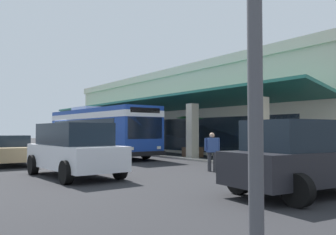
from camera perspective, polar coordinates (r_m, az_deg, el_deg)
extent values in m
plane|color=#262628|center=(30.71, -2.96, -5.28)|extent=(120.00, 120.00, 0.00)
cube|color=#9E998E|center=(27.77, -7.25, -5.48)|extent=(37.44, 0.50, 0.12)
cube|color=beige|center=(33.45, 7.58, 0.16)|extent=(31.20, 12.52, 6.03)
cube|color=beige|center=(33.75, 7.55, 5.79)|extent=(31.50, 12.82, 0.60)
cube|color=beige|center=(39.83, -15.47, -2.10)|extent=(0.55, 0.55, 3.32)
cube|color=beige|center=(34.99, -12.55, -2.13)|extent=(0.55, 0.55, 3.32)
cube|color=beige|center=(30.27, -8.71, -2.17)|extent=(0.55, 0.55, 3.32)
cube|color=beige|center=(25.73, -3.48, -2.20)|extent=(0.55, 0.55, 3.32)
cube|color=beige|center=(21.50, 3.89, -2.21)|extent=(0.55, 0.55, 3.32)
cube|color=beige|center=(17.79, 14.58, -2.17)|extent=(0.55, 0.55, 3.32)
cube|color=#19594C|center=(28.71, -3.98, 1.82)|extent=(31.20, 3.16, 0.82)
cube|color=#19232D|center=(29.53, -1.27, -2.69)|extent=(26.21, 0.08, 2.40)
cube|color=#193D9E|center=(24.41, -10.80, -2.01)|extent=(11.08, 2.90, 2.75)
cube|color=white|center=(24.43, -10.78, 0.16)|extent=(11.10, 2.92, 0.36)
cube|color=#19232D|center=(24.68, -11.11, -1.49)|extent=(9.32, 2.88, 0.90)
cube|color=#19232D|center=(19.67, -3.66, -1.67)|extent=(0.13, 2.24, 1.20)
cube|color=black|center=(19.70, -3.64, 1.16)|extent=(0.12, 1.94, 0.28)
cube|color=black|center=(19.60, -3.46, -5.76)|extent=(0.28, 2.45, 0.24)
cube|color=silver|center=(20.16, -1.47, -4.81)|extent=(0.07, 0.24, 0.16)
cube|color=silver|center=(19.17, -5.81, -4.94)|extent=(0.07, 0.24, 0.16)
cube|color=silver|center=(25.81, -12.27, 1.32)|extent=(2.46, 1.86, 0.24)
cylinder|color=black|center=(21.94, -3.56, -5.24)|extent=(1.00, 0.30, 1.00)
cylinder|color=black|center=(20.64, -9.48, -5.41)|extent=(1.00, 0.30, 1.00)
cylinder|color=black|center=(27.76, -11.30, -4.55)|extent=(1.00, 0.30, 1.00)
cylinder|color=black|center=(26.74, -16.24, -4.60)|extent=(1.00, 0.30, 1.00)
cube|color=silver|center=(13.77, -14.66, -5.99)|extent=(4.89, 2.17, 0.84)
cube|color=#19232D|center=(13.83, -14.79, -2.57)|extent=(3.34, 1.87, 0.80)
cylinder|color=black|center=(12.80, -7.67, -8.01)|extent=(0.76, 0.26, 0.76)
cylinder|color=black|center=(11.93, -15.85, -8.37)|extent=(0.76, 0.26, 0.76)
cylinder|color=black|center=(15.68, -13.77, -6.87)|extent=(0.76, 0.26, 0.76)
cylinder|color=black|center=(14.99, -20.63, -7.02)|extent=(0.76, 0.26, 0.76)
cube|color=#232328|center=(10.40, 21.66, -7.19)|extent=(2.45, 4.98, 0.84)
cube|color=#19232D|center=(10.28, 21.24, -2.68)|extent=(2.05, 3.43, 0.80)
cylinder|color=black|center=(12.31, 22.94, -8.09)|extent=(0.76, 0.26, 0.76)
cylinder|color=black|center=(9.95, 11.21, -9.68)|extent=(0.76, 0.26, 0.76)
cylinder|color=black|center=(8.58, 19.87, -10.82)|extent=(0.76, 0.26, 0.76)
cube|color=#9E845B|center=(19.51, -23.84, -5.16)|extent=(4.51, 2.09, 0.66)
cube|color=#19232D|center=(19.68, -23.89, -3.38)|extent=(2.56, 1.74, 0.54)
cylinder|color=black|center=(18.21, -20.38, -6.32)|extent=(0.64, 0.22, 0.64)
cylinder|color=black|center=(21.14, -21.98, -5.70)|extent=(0.64, 0.22, 0.64)
cylinder|color=#38383D|center=(15.18, 7.45, -7.00)|extent=(0.16, 0.16, 0.80)
cylinder|color=#38383D|center=(15.25, 6.59, -6.98)|extent=(0.16, 0.16, 0.80)
cube|color=#334C8C|center=(15.17, 7.01, -4.36)|extent=(0.32, 0.50, 0.60)
sphere|color=tan|center=(15.16, 7.00, -2.81)|extent=(0.22, 0.22, 0.22)
cylinder|color=#334C8C|center=(15.27, 8.03, -4.22)|extent=(0.09, 0.09, 0.54)
cylinder|color=#334C8C|center=(15.08, 5.98, -4.26)|extent=(0.09, 0.09, 0.54)
cube|color=brown|center=(23.27, 3.92, -5.51)|extent=(1.00, 1.00, 0.64)
cylinder|color=#332319|center=(23.25, 3.92, -4.70)|extent=(0.85, 0.85, 0.02)
cylinder|color=brown|center=(23.23, 3.92, -2.49)|extent=(0.16, 0.16, 1.81)
ellipsoid|color=#286B33|center=(22.88, 4.45, 0.21)|extent=(0.87, 0.34, 0.15)
ellipsoid|color=#286B33|center=(23.48, 4.79, -0.13)|extent=(0.31, 0.88, 0.15)
ellipsoid|color=#286B33|center=(23.68, 3.81, -0.11)|extent=(0.85, 0.67, 0.17)
ellipsoid|color=#286B33|center=(23.29, 2.63, -0.06)|extent=(0.88, 0.90, 0.14)
ellipsoid|color=#286B33|center=(22.87, 2.95, 0.00)|extent=(0.30, 1.08, 0.18)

